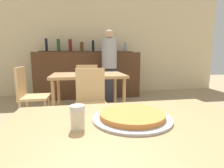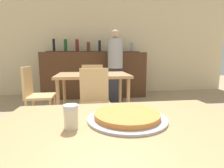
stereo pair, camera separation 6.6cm
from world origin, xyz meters
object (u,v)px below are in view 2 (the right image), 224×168
(chair_far_side_left, at_px, (35,92))
(cheese_shaker, at_px, (71,116))
(person_standing, at_px, (115,64))
(chair_far_side_back, at_px, (92,85))
(chair_far_side_front, at_px, (95,98))
(pizza_tray, at_px, (127,117))

(chair_far_side_left, bearing_deg, cheese_shaker, -160.08)
(cheese_shaker, xyz_separation_m, person_standing, (0.70, 3.23, 0.09))
(cheese_shaker, distance_m, person_standing, 3.30)
(chair_far_side_back, distance_m, chair_far_side_left, 1.05)
(chair_far_side_front, bearing_deg, person_standing, 72.82)
(chair_far_side_left, bearing_deg, chair_far_side_front, -121.92)
(chair_far_side_left, relative_size, pizza_tray, 2.31)
(pizza_tray, xyz_separation_m, cheese_shaker, (-0.26, -0.07, 0.04))
(pizza_tray, relative_size, person_standing, 0.24)
(chair_far_side_left, xyz_separation_m, cheese_shaker, (0.73, -2.03, 0.28))
(chair_far_side_left, height_order, pizza_tray, chair_far_side_left)
(pizza_tray, height_order, cheese_shaker, cheese_shaker)
(chair_far_side_back, distance_m, person_standing, 0.92)
(chair_far_side_front, height_order, chair_far_side_back, same)
(pizza_tray, distance_m, cheese_shaker, 0.27)
(chair_far_side_front, xyz_separation_m, cheese_shaker, (-0.15, -1.47, 0.28))
(chair_far_side_left, bearing_deg, pizza_tray, -153.08)
(chair_far_side_left, relative_size, person_standing, 0.55)
(chair_far_side_left, distance_m, person_standing, 1.90)
(chair_far_side_front, height_order, person_standing, person_standing)
(chair_far_side_front, xyz_separation_m, chair_far_side_back, (-0.00, 1.11, 0.00))
(chair_far_side_back, height_order, pizza_tray, chair_far_side_back)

